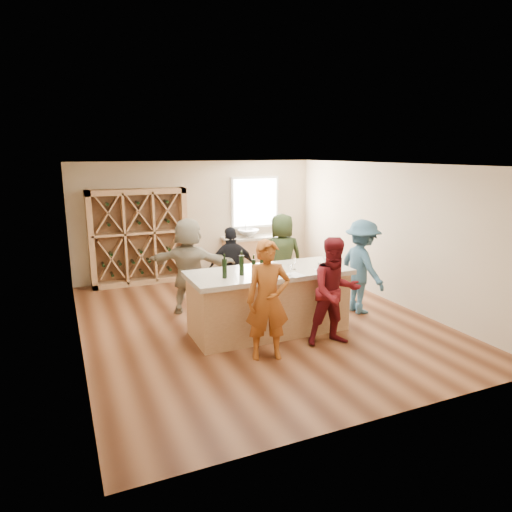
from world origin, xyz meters
name	(u,v)px	position (x,y,z in m)	size (l,w,h in m)	color
floor	(255,322)	(0.00, 0.00, -0.05)	(6.00, 7.00, 0.10)	brown
ceiling	(255,162)	(0.00, 0.00, 2.85)	(6.00, 7.00, 0.10)	white
wall_back	(198,219)	(0.00, 3.55, 1.40)	(6.00, 0.10, 2.80)	tan
wall_front	(387,305)	(0.00, -3.55, 1.40)	(6.00, 0.10, 2.80)	tan
wall_left	(70,261)	(-3.05, 0.00, 1.40)	(0.10, 7.00, 2.80)	tan
wall_right	(393,233)	(3.05, 0.00, 1.40)	(0.10, 7.00, 2.80)	tan
window_frame	(255,202)	(1.50, 3.47, 1.75)	(1.30, 0.06, 1.30)	white
window_pane	(255,202)	(1.50, 3.44, 1.75)	(1.18, 0.01, 1.18)	white
wine_rack	(139,237)	(-1.50, 3.27, 1.10)	(2.20, 0.45, 2.20)	#AF7F53
back_counter_base	(256,255)	(1.40, 3.20, 0.43)	(1.60, 0.58, 0.86)	#AF7F53
back_counter_top	(256,237)	(1.40, 3.20, 0.89)	(1.70, 0.62, 0.06)	#B8AC97
sink	(248,233)	(1.20, 3.20, 1.01)	(0.54, 0.54, 0.19)	silver
faucet	(246,230)	(1.20, 3.38, 1.07)	(0.02, 0.02, 0.30)	silver
tasting_counter_base	(269,303)	(-0.01, -0.59, 0.50)	(2.60, 1.00, 1.00)	#AF7F53
tasting_counter_top	(269,273)	(-0.01, -0.59, 1.04)	(2.72, 1.12, 0.08)	#B8AC97
wine_bottle_a	(225,269)	(-0.85, -0.74, 1.23)	(0.08, 0.08, 0.31)	black
wine_bottle_c	(242,265)	(-0.54, -0.68, 1.24)	(0.08, 0.08, 0.32)	black
wine_bottle_d	(254,268)	(-0.39, -0.83, 1.22)	(0.07, 0.07, 0.27)	black
wine_bottle_e	(262,266)	(-0.23, -0.79, 1.22)	(0.07, 0.07, 0.27)	black
wine_glass_a	(264,273)	(-0.30, -1.04, 1.18)	(0.07, 0.07, 0.19)	white
wine_glass_b	(291,270)	(0.17, -1.03, 1.17)	(0.07, 0.07, 0.18)	white
wine_glass_c	(319,268)	(0.67, -1.07, 1.16)	(0.06, 0.06, 0.16)	white
wine_glass_d	(294,264)	(0.41, -0.70, 1.18)	(0.07, 0.07, 0.19)	white
wine_glass_e	(325,263)	(0.91, -0.86, 1.17)	(0.07, 0.07, 0.19)	white
tasting_menu_a	(262,278)	(-0.32, -0.99, 1.08)	(0.23, 0.31, 0.00)	white
tasting_menu_b	(295,275)	(0.25, -1.02, 1.08)	(0.23, 0.32, 0.00)	white
tasting_menu_c	(323,270)	(0.81, -0.95, 1.08)	(0.21, 0.29, 0.00)	white
person_near_left	(268,300)	(-0.45, -1.50, 0.90)	(0.65, 0.48, 1.79)	#994C19
person_near_right	(335,292)	(0.72, -1.48, 0.87)	(0.84, 0.46, 1.73)	#590F14
person_server	(362,267)	(2.02, -0.40, 0.89)	(1.15, 0.54, 1.79)	#335972
person_far_mid	(232,268)	(-0.16, 0.79, 0.81)	(0.95, 0.48, 1.62)	black
person_far_right	(282,257)	(0.96, 0.86, 0.90)	(0.88, 0.57, 1.81)	#263319
person_far_left	(189,266)	(-0.98, 0.87, 0.92)	(1.70, 0.61, 1.84)	gray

